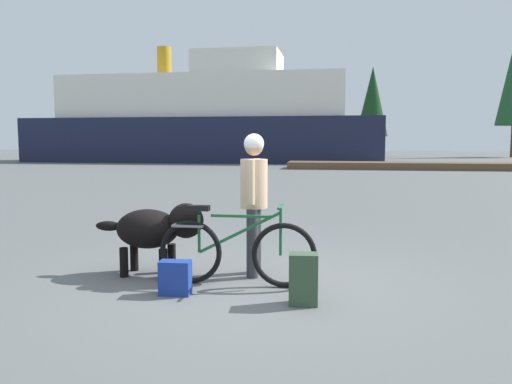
% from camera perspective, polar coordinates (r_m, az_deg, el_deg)
% --- Properties ---
extents(ground_plane, '(160.00, 160.00, 0.00)m').
position_cam_1_polar(ground_plane, '(5.70, -1.08, -10.52)').
color(ground_plane, '#595B5B').
extents(bicycle, '(1.77, 0.44, 0.91)m').
position_cam_1_polar(bicycle, '(5.63, -2.34, -6.66)').
color(bicycle, black).
rests_on(bicycle, ground_plane).
extents(person_cyclist, '(0.32, 0.53, 1.69)m').
position_cam_1_polar(person_cyclist, '(5.96, -0.23, 0.11)').
color(person_cyclist, '#333338').
rests_on(person_cyclist, ground_plane).
extents(dog, '(1.34, 0.55, 0.87)m').
position_cam_1_polar(dog, '(6.14, -11.17, -4.03)').
color(dog, black).
rests_on(dog, ground_plane).
extents(backpack, '(0.30, 0.22, 0.51)m').
position_cam_1_polar(backpack, '(5.03, 5.34, -9.75)').
color(backpack, '#334C33').
rests_on(backpack, ground_plane).
extents(handbag_pannier, '(0.33, 0.20, 0.36)m').
position_cam_1_polar(handbag_pannier, '(5.41, -9.10, -9.53)').
color(handbag_pannier, navy).
rests_on(handbag_pannier, ground_plane).
extents(dock_pier, '(15.62, 2.49, 0.40)m').
position_cam_1_polar(dock_pier, '(30.16, 18.68, 2.80)').
color(dock_pier, brown).
rests_on(dock_pier, ground_plane).
extents(ferry_boat, '(26.91, 7.78, 8.92)m').
position_cam_1_polar(ferry_boat, '(40.07, -5.64, 7.96)').
color(ferry_boat, '#191E38').
rests_on(ferry_boat, ground_plane).
extents(sailboat_moored, '(7.35, 2.06, 8.37)m').
position_cam_1_polar(sailboat_moored, '(41.41, 2.29, 4.24)').
color(sailboat_moored, silver).
rests_on(sailboat_moored, ground_plane).
extents(pine_tree_far_left, '(3.14, 3.14, 10.12)m').
position_cam_1_polar(pine_tree_far_left, '(56.88, -3.66, 10.88)').
color(pine_tree_far_left, '#4C331E').
rests_on(pine_tree_far_left, ground_plane).
extents(pine_tree_center, '(3.33, 3.33, 9.38)m').
position_cam_1_polar(pine_tree_center, '(55.37, 12.99, 9.89)').
color(pine_tree_center, '#4C331E').
rests_on(pine_tree_center, ground_plane).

